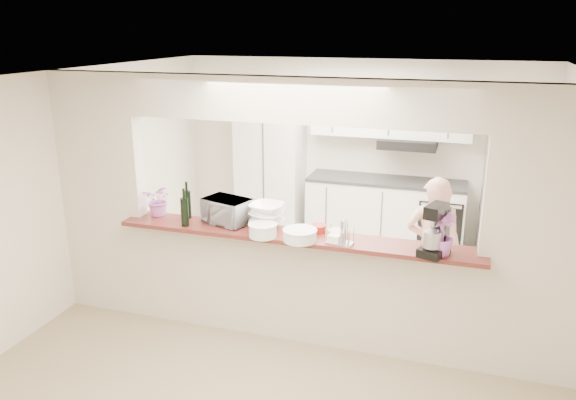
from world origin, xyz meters
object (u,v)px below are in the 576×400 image
at_px(toaster_oven, 227,211).
at_px(person, 432,250).
at_px(refrigerator, 513,197).
at_px(stand_mixer, 436,232).

height_order(toaster_oven, person, person).
xyz_separation_m(refrigerator, toaster_oven, (-2.75, -2.60, 0.36)).
bearing_deg(stand_mixer, toaster_oven, 174.57).
relative_size(toaster_oven, person, 0.29).
height_order(toaster_oven, stand_mixer, stand_mixer).
xyz_separation_m(toaster_oven, person, (1.90, 0.75, -0.46)).
bearing_deg(toaster_oven, stand_mixer, 11.10).
bearing_deg(person, toaster_oven, 20.07).
bearing_deg(refrigerator, person, -114.68).
bearing_deg(person, stand_mixer, 91.92).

